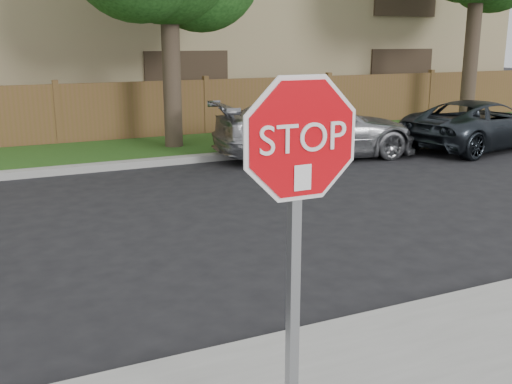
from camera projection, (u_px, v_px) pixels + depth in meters
ground at (238, 351)px, 5.33m from camera, size 90.00×90.00×0.00m
far_curb at (82, 169)px, 12.45m from camera, size 70.00×0.30×0.15m
grass_strip at (70, 156)px, 13.90m from camera, size 70.00×3.00×0.12m
fence at (58, 116)px, 15.12m from camera, size 70.00×0.12×1.60m
apartment_building at (27, 12)px, 19.35m from camera, size 35.20×9.20×7.20m
stop_sign at (299, 193)px, 3.47m from camera, size 1.01×0.13×2.55m
sedan_right at (316, 128)px, 13.83m from camera, size 4.97×2.49×1.39m
sedan_far_right at (481, 124)px, 15.05m from camera, size 4.64×2.72×1.21m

